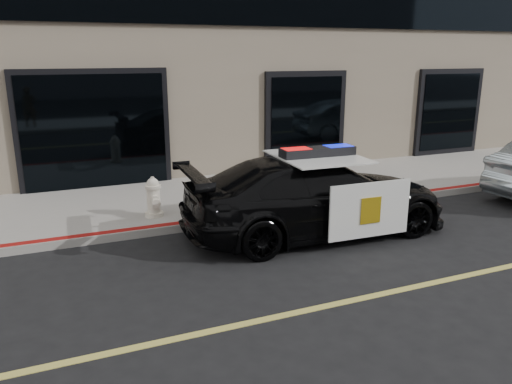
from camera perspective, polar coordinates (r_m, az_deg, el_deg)
name	(u,v)px	position (r m, az deg, el deg)	size (l,w,h in m)	color
ground	(246,324)	(6.32, -1.10, -14.82)	(120.00, 120.00, 0.00)	black
sidewalk_n	(157,203)	(10.97, -11.29, -1.28)	(60.00, 3.50, 0.15)	gray
police_car	(316,195)	(9.09, 6.91, -0.36)	(2.44, 5.04, 1.61)	black
fire_hydrant	(154,198)	(9.77, -11.63, -0.68)	(0.35, 0.49, 0.78)	silver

